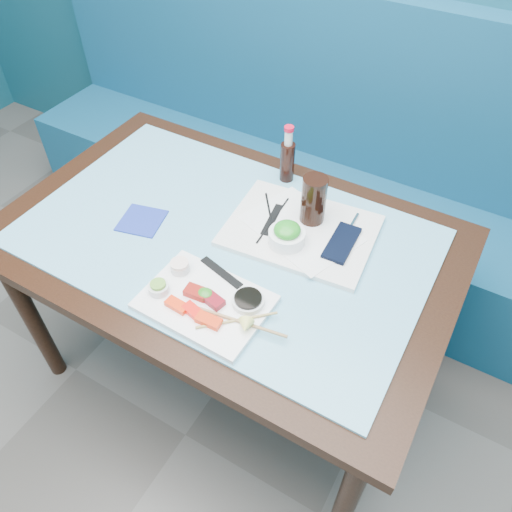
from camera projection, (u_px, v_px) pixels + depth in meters
The scene contains 34 objects.
booth_bench at pixel (326, 186), 2.31m from camera, with size 3.00×0.56×1.17m.
dining_table at pixel (226, 256), 1.59m from camera, with size 1.40×0.90×0.75m.
glass_top at pixel (225, 237), 1.53m from camera, with size 1.22×0.76×0.01m, color #66AFCD.
sashimi_plate at pixel (205, 302), 1.34m from camera, with size 0.33×0.24×0.02m, color white.
salmon_left at pixel (177, 305), 1.31m from camera, with size 0.06×0.03×0.02m, color #FF300A.
salmon_mid at pixel (194, 311), 1.29m from camera, with size 0.06×0.03×0.02m, color #FF140A.
salmon_right at pixel (209, 321), 1.27m from camera, with size 0.07×0.03×0.02m, color red.
tuna_left at pixel (196, 292), 1.34m from camera, with size 0.06×0.04×0.02m, color maroon.
tuna_right at pixel (213, 300), 1.32m from camera, with size 0.06×0.04×0.02m, color maroon.
seaweed_garnish at pixel (205, 294), 1.33m from camera, with size 0.05×0.04×0.03m, color #29791C.
ramekin_wasabi at pixel (159, 288), 1.34m from camera, with size 0.06×0.06×0.02m, color silver.
wasabi_fill at pixel (158, 284), 1.33m from camera, with size 0.04×0.04×0.01m, color #63A134.
ramekin_ginger at pixel (180, 268), 1.40m from camera, with size 0.05×0.05×0.02m, color silver.
ginger_fill at pixel (179, 264), 1.38m from camera, with size 0.05×0.05×0.01m, color #F6DACA.
soy_dish at pixel (248, 301), 1.32m from camera, with size 0.09×0.09×0.02m, color white.
soy_fill at pixel (248, 298), 1.31m from camera, with size 0.07×0.07×0.01m, color black.
lemon_wedge at pixel (245, 326), 1.25m from camera, with size 0.04×0.04×0.03m, color #FFF978.
chopstick_sleeve at pixel (221, 272), 1.40m from camera, with size 0.15×0.02×0.00m, color black.
wooden_chopstick_a at pixel (237, 320), 1.28m from camera, with size 0.01×0.01×0.22m, color #A88E4F.
wooden_chopstick_b at pixel (240, 322), 1.28m from camera, with size 0.01×0.01×0.26m, color #987347.
serving_tray at pixel (301, 231), 1.53m from camera, with size 0.44×0.33×0.02m, color white.
paper_placemat at pixel (301, 228), 1.52m from camera, with size 0.33×0.24×0.00m, color white.
seaweed_bowl at pixel (287, 237), 1.47m from camera, with size 0.11×0.11×0.04m, color white.
seaweed_salad at pixel (287, 230), 1.44m from camera, with size 0.08×0.08×0.04m, color #239221.
cola_glass at pixel (314, 200), 1.50m from camera, with size 0.08×0.08×0.16m, color black.
navy_pouch at pixel (342, 243), 1.47m from camera, with size 0.07×0.16×0.01m, color black.
fork at pixel (353, 222), 1.54m from camera, with size 0.01×0.01×0.08m, color silver.
black_chopstick_a at pixel (271, 219), 1.55m from camera, with size 0.01×0.01×0.25m, color black.
black_chopstick_b at pixel (273, 220), 1.55m from camera, with size 0.01×0.01×0.23m, color black.
tray_sleeve at pixel (272, 220), 1.55m from camera, with size 0.02×0.15×0.00m, color black.
cola_bottle_body at pixel (287, 162), 1.67m from camera, with size 0.05×0.05×0.14m, color black.
cola_bottle_neck at pixel (289, 138), 1.60m from camera, with size 0.03×0.03×0.05m, color silver.
cola_bottle_cap at pixel (289, 129), 1.58m from camera, with size 0.03×0.03×0.01m, color red.
blue_napkin at pixel (142, 221), 1.57m from camera, with size 0.13×0.13×0.01m, color navy.
Camera 1 is at (0.63, 0.55, 1.82)m, focal length 35.00 mm.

